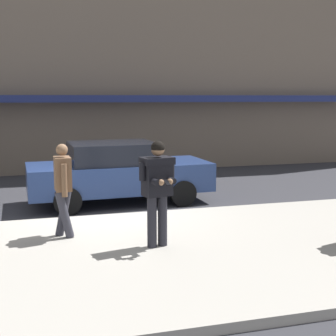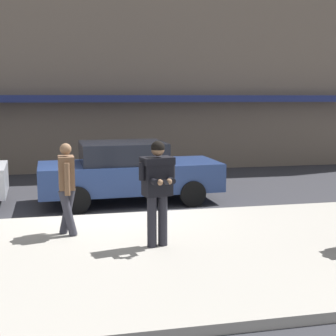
{
  "view_description": "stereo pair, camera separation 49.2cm",
  "coord_description": "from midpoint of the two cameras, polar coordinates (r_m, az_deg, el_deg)",
  "views": [
    {
      "loc": [
        -1.22,
        -10.07,
        2.65
      ],
      "look_at": [
        0.83,
        -2.68,
        1.49
      ],
      "focal_mm": 50.0,
      "sensor_mm": 36.0,
      "label": 1
    },
    {
      "loc": [
        -0.75,
        -10.19,
        2.65
      ],
      "look_at": [
        0.83,
        -2.68,
        1.49
      ],
      "focal_mm": 50.0,
      "sensor_mm": 36.0,
      "label": 2
    }
  ],
  "objects": [
    {
      "name": "man_texting_on_phone",
      "position": [
        7.8,
        -3.11,
        -1.75
      ],
      "size": [
        0.64,
        0.63,
        1.81
      ],
      "color": "#23232B",
      "rests_on": "sidewalk"
    },
    {
      "name": "ground_plane",
      "position": [
        10.52,
        -9.68,
        -6.11
      ],
      "size": [
        80.0,
        80.0,
        0.0
      ],
      "primitive_type": "plane",
      "color": "#333338"
    },
    {
      "name": "pedestrian_dark_coat",
      "position": [
        8.65,
        -14.28,
        -1.95
      ],
      "size": [
        0.34,
        0.6,
        1.7
      ],
      "color": "#33333D",
      "rests_on": "sidewalk"
    },
    {
      "name": "parked_sedan_mid",
      "position": [
        11.84,
        -7.31,
        -0.49
      ],
      "size": [
        4.58,
        2.08,
        1.54
      ],
      "color": "navy",
      "rests_on": "ground"
    },
    {
      "name": "curb_paint_line",
      "position": [
        10.71,
        -4.35,
        -5.73
      ],
      "size": [
        28.0,
        0.12,
        0.01
      ],
      "primitive_type": "cube",
      "color": "silver",
      "rests_on": "ground"
    },
    {
      "name": "sidewalk",
      "position": [
        7.98,
        -0.24,
        -10.27
      ],
      "size": [
        32.0,
        5.3,
        0.14
      ],
      "primitive_type": "cube",
      "color": "#A8A399",
      "rests_on": "ground"
    }
  ]
}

